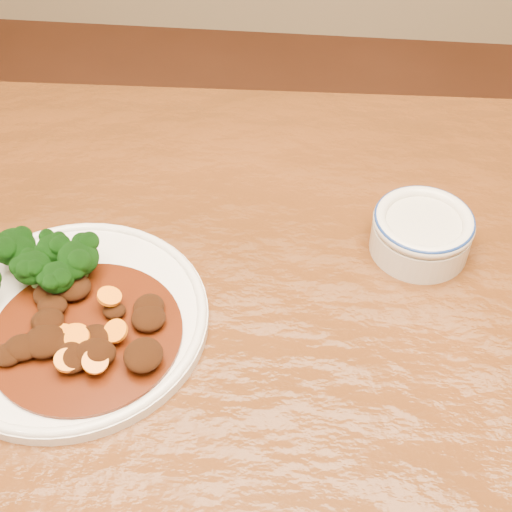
# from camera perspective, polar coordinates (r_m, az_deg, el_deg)

# --- Properties ---
(dining_table) EXTENTS (1.53, 0.96, 0.75)m
(dining_table) POSITION_cam_1_polar(r_m,az_deg,el_deg) (0.76, 3.96, -11.25)
(dining_table) COLOR #592B0F
(dining_table) RESTS_ON ground
(dinner_plate) EXTENTS (0.27, 0.27, 0.02)m
(dinner_plate) POSITION_cam_1_polar(r_m,az_deg,el_deg) (0.73, -14.49, -4.92)
(dinner_plate) COLOR white
(dinner_plate) RESTS_ON dining_table
(broccoli_florets) EXTENTS (0.12, 0.09, 0.05)m
(broccoli_florets) POSITION_cam_1_polar(r_m,az_deg,el_deg) (0.74, -17.05, -0.46)
(broccoli_florets) COLOR #67984E
(broccoli_florets) RESTS_ON dinner_plate
(mince_stew) EXTENTS (0.18, 0.18, 0.03)m
(mince_stew) POSITION_cam_1_polar(r_m,az_deg,el_deg) (0.70, -13.87, -5.96)
(mince_stew) COLOR #411A06
(mince_stew) RESTS_ON dinner_plate
(dip_bowl) EXTENTS (0.11, 0.11, 0.05)m
(dip_bowl) POSITION_cam_1_polar(r_m,az_deg,el_deg) (0.78, 13.12, 1.95)
(dip_bowl) COLOR silver
(dip_bowl) RESTS_ON dining_table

